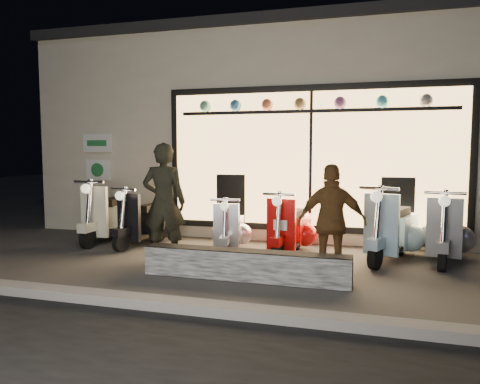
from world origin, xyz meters
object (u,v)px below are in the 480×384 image
object	(u,v)px
graffiti_barrier	(245,265)
woman	(332,222)
man	(164,202)
scooter_silver	(230,229)
scooter_red	(291,229)

from	to	relation	value
graffiti_barrier	woman	xyz separation A→B (m)	(1.09, 0.36, 0.57)
man	scooter_silver	bearing A→B (deg)	-140.83
scooter_red	graffiti_barrier	bearing A→B (deg)	-93.00
scooter_silver	scooter_red	bearing A→B (deg)	-2.87
scooter_red	man	size ratio (longest dim) A/B	0.78
woman	man	bearing A→B (deg)	-17.63
scooter_silver	woman	size ratio (longest dim) A/B	0.84
graffiti_barrier	scooter_silver	size ratio (longest dim) A/B	2.15
scooter_silver	scooter_red	world-z (taller)	scooter_red
scooter_silver	scooter_red	distance (m)	1.03
graffiti_barrier	scooter_silver	bearing A→B (deg)	113.74
scooter_silver	man	size ratio (longest dim) A/B	0.70
man	woman	bearing A→B (deg)	160.73
graffiti_barrier	woman	world-z (taller)	woman
graffiti_barrier	woman	distance (m)	1.28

